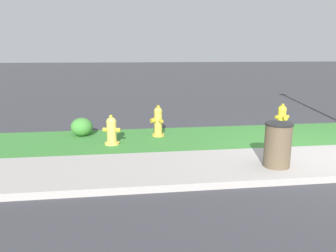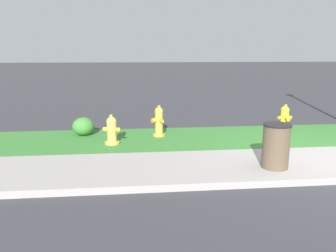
# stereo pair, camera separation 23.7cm
# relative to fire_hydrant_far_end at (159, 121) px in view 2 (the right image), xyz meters

# --- Properties ---
(grass_verge) EXTENTS (18.00, 2.21, 0.01)m
(grass_verge) POSITION_rel_fire_hydrant_far_end_xyz_m (3.33, -0.27, -0.37)
(grass_verge) COLOR #387A33
(grass_verge) RESTS_ON ground
(fire_hydrant_far_end) EXTENTS (0.36, 0.39, 0.78)m
(fire_hydrant_far_end) POSITION_rel_fire_hydrant_far_end_xyz_m (0.00, 0.00, 0.00)
(fire_hydrant_far_end) COLOR gold
(fire_hydrant_far_end) RESTS_ON ground
(fire_hydrant_near_corner) EXTENTS (0.39, 0.37, 0.73)m
(fire_hydrant_near_corner) POSITION_rel_fire_hydrant_far_end_xyz_m (3.34, 0.13, -0.03)
(fire_hydrant_near_corner) COLOR yellow
(fire_hydrant_near_corner) RESTS_ON ground
(fire_hydrant_by_grass_verge) EXTENTS (0.41, 0.39, 0.68)m
(fire_hydrant_by_grass_verge) POSITION_rel_fire_hydrant_far_end_xyz_m (-1.12, -0.60, -0.06)
(fire_hydrant_by_grass_verge) COLOR gold
(fire_hydrant_by_grass_verge) RESTS_ON ground
(trash_bin) EXTENTS (0.50, 0.50, 0.83)m
(trash_bin) POSITION_rel_fire_hydrant_far_end_xyz_m (1.93, -2.53, 0.04)
(trash_bin) COLOR brown
(trash_bin) RESTS_ON ground
(shrub_bush_near_lamp) EXTENTS (0.54, 0.54, 0.46)m
(shrub_bush_near_lamp) POSITION_rel_fire_hydrant_far_end_xyz_m (-1.90, 0.28, -0.15)
(shrub_bush_near_lamp) COLOR #3D7F33
(shrub_bush_near_lamp) RESTS_ON ground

